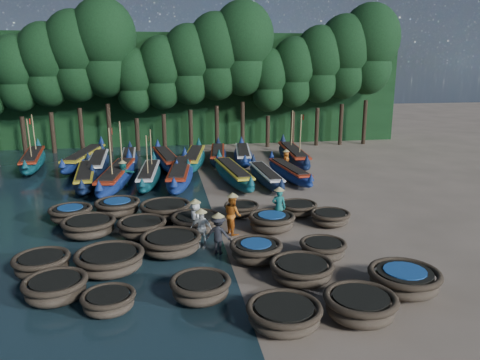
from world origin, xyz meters
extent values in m
plane|color=gray|center=(0.00, 0.00, 0.00)|extent=(120.00, 120.00, 0.00)
cube|color=black|center=(0.00, 23.50, 5.00)|extent=(40.00, 3.00, 10.00)
ellipsoid|color=brown|center=(0.88, -9.13, 0.33)|extent=(2.24, 2.24, 0.65)
torus|color=#3A2F22|center=(0.88, -9.13, 0.63)|extent=(2.23, 2.23, 0.20)
cylinder|color=black|center=(0.88, -9.13, 0.67)|extent=(1.71, 1.71, 0.06)
ellipsoid|color=brown|center=(3.20, -9.11, 0.37)|extent=(2.39, 2.39, 0.74)
torus|color=#3A2F22|center=(3.20, -9.11, 0.72)|extent=(2.22, 2.22, 0.22)
cylinder|color=black|center=(3.20, -9.11, 0.76)|extent=(1.67, 1.67, 0.07)
ellipsoid|color=brown|center=(-5.96, -6.41, 0.35)|extent=(2.26, 2.26, 0.71)
torus|color=#3A2F22|center=(-5.96, -6.41, 0.68)|extent=(2.07, 2.07, 0.21)
cylinder|color=black|center=(-5.96, -6.41, 0.73)|extent=(1.55, 1.55, 0.06)
ellipsoid|color=brown|center=(-4.22, -7.41, 0.29)|extent=(1.76, 1.76, 0.57)
torus|color=#3A2F22|center=(-4.22, -7.41, 0.56)|extent=(1.69, 1.69, 0.17)
cylinder|color=black|center=(-4.22, -7.41, 0.59)|extent=(1.27, 1.27, 0.05)
ellipsoid|color=brown|center=(-1.37, -7.16, 0.35)|extent=(2.19, 2.19, 0.69)
torus|color=#3A2F22|center=(-1.37, -7.16, 0.67)|extent=(1.99, 1.99, 0.21)
cylinder|color=black|center=(-1.37, -7.16, 0.72)|extent=(1.49, 1.49, 0.06)
ellipsoid|color=brown|center=(2.23, -6.37, 0.33)|extent=(2.21, 2.21, 0.66)
torus|color=#3A2F22|center=(2.23, -6.37, 0.64)|extent=(2.27, 2.27, 0.20)
cylinder|color=black|center=(2.23, -6.37, 0.68)|extent=(1.74, 1.74, 0.06)
ellipsoid|color=brown|center=(5.32, -7.78, 0.37)|extent=(2.39, 2.39, 0.75)
torus|color=#3A2F22|center=(5.32, -7.78, 0.72)|extent=(2.40, 2.40, 0.23)
cylinder|color=black|center=(5.32, -7.78, 0.77)|extent=(1.83, 1.83, 0.07)
cylinder|color=#1A4A91|center=(5.32, -7.78, 0.82)|extent=(1.40, 1.40, 0.05)
ellipsoid|color=brown|center=(-6.83, -4.43, 0.36)|extent=(2.18, 2.18, 0.72)
torus|color=#3A2F22|center=(-6.83, -4.43, 0.69)|extent=(2.03, 2.03, 0.22)
cylinder|color=black|center=(-6.83, -4.43, 0.74)|extent=(1.52, 1.52, 0.07)
ellipsoid|color=brown|center=(-4.45, -4.55, 0.37)|extent=(2.69, 2.69, 0.74)
torus|color=#3A2F22|center=(-4.45, -4.55, 0.72)|extent=(2.53, 2.53, 0.23)
cylinder|color=black|center=(-4.45, -4.55, 0.77)|extent=(1.93, 1.93, 0.07)
ellipsoid|color=brown|center=(-2.22, -3.21, 0.36)|extent=(2.48, 2.48, 0.73)
torus|color=#3A2F22|center=(-2.22, -3.21, 0.70)|extent=(2.44, 2.44, 0.22)
cylinder|color=black|center=(-2.22, -3.21, 0.75)|extent=(1.87, 1.87, 0.07)
ellipsoid|color=brown|center=(0.98, -4.49, 0.35)|extent=(2.30, 2.30, 0.70)
torus|color=#3A2F22|center=(0.98, -4.49, 0.68)|extent=(2.06, 2.06, 0.21)
cylinder|color=black|center=(0.98, -4.49, 0.72)|extent=(1.55, 1.55, 0.06)
cylinder|color=#1A4A91|center=(0.98, -4.49, 0.76)|extent=(1.19, 1.19, 0.04)
ellipsoid|color=brown|center=(3.61, -4.66, 0.33)|extent=(2.09, 2.09, 0.65)
torus|color=#3A2F22|center=(3.61, -4.66, 0.64)|extent=(1.85, 1.85, 0.20)
cylinder|color=black|center=(3.61, -4.66, 0.67)|extent=(1.39, 1.39, 0.06)
ellipsoid|color=brown|center=(-5.73, -0.64, 0.36)|extent=(2.86, 2.86, 0.72)
torus|color=#3A2F22|center=(-5.73, -0.64, 0.70)|extent=(2.37, 2.37, 0.22)
cylinder|color=black|center=(-5.73, -0.64, 0.75)|extent=(1.80, 1.80, 0.07)
ellipsoid|color=brown|center=(-3.42, -1.13, 0.36)|extent=(2.44, 2.44, 0.72)
torus|color=#3A2F22|center=(-3.42, -1.13, 0.70)|extent=(2.16, 2.16, 0.22)
cylinder|color=black|center=(-3.42, -1.13, 0.74)|extent=(1.63, 1.63, 0.07)
ellipsoid|color=brown|center=(-1.03, -0.88, 0.37)|extent=(2.57, 2.57, 0.73)
torus|color=#3A2F22|center=(-1.03, -0.88, 0.71)|extent=(2.30, 2.30, 0.22)
cylinder|color=black|center=(-1.03, -0.88, 0.76)|extent=(1.74, 1.74, 0.07)
ellipsoid|color=brown|center=(2.35, -1.34, 0.36)|extent=(2.59, 2.59, 0.72)
torus|color=#3A2F22|center=(2.35, -1.34, 0.70)|extent=(2.15, 2.15, 0.22)
cylinder|color=black|center=(2.35, -1.34, 0.75)|extent=(1.62, 1.62, 0.07)
cylinder|color=#1A4A91|center=(2.35, -1.34, 0.79)|extent=(1.24, 1.24, 0.04)
ellipsoid|color=brown|center=(5.24, -1.00, 0.30)|extent=(1.90, 1.90, 0.60)
torus|color=#3A2F22|center=(5.24, -1.00, 0.58)|extent=(1.88, 1.88, 0.18)
cylinder|color=black|center=(5.24, -1.00, 0.62)|extent=(1.42, 1.42, 0.05)
ellipsoid|color=brown|center=(-6.85, 1.39, 0.35)|extent=(1.98, 1.98, 0.70)
torus|color=#3A2F22|center=(-6.85, 1.39, 0.68)|extent=(2.05, 2.05, 0.21)
cylinder|color=black|center=(-6.85, 1.39, 0.73)|extent=(1.54, 1.54, 0.06)
cylinder|color=#1A4A91|center=(-6.85, 1.39, 0.77)|extent=(1.18, 1.18, 0.04)
ellipsoid|color=brown|center=(-4.73, 2.05, 0.36)|extent=(2.54, 2.54, 0.73)
torus|color=#3A2F22|center=(-4.73, 2.05, 0.71)|extent=(2.25, 2.25, 0.22)
cylinder|color=black|center=(-4.73, 2.05, 0.75)|extent=(1.70, 1.70, 0.07)
cylinder|color=#1A4A91|center=(-4.73, 2.05, 0.80)|extent=(1.31, 1.31, 0.04)
ellipsoid|color=brown|center=(-2.38, 1.23, 0.36)|extent=(3.04, 3.04, 0.73)
torus|color=#3A2F22|center=(-2.38, 1.23, 0.70)|extent=(2.51, 2.51, 0.22)
cylinder|color=black|center=(-2.38, 1.23, 0.75)|extent=(1.92, 1.92, 0.07)
ellipsoid|color=brown|center=(1.37, 1.03, 0.29)|extent=(1.97, 1.97, 0.58)
torus|color=#3A2F22|center=(1.37, 1.03, 0.56)|extent=(1.75, 1.75, 0.18)
cylinder|color=black|center=(1.37, 1.03, 0.60)|extent=(1.32, 1.32, 0.05)
ellipsoid|color=brown|center=(4.17, 0.69, 0.29)|extent=(2.25, 2.25, 0.58)
torus|color=#3A2F22|center=(4.17, 0.69, 0.56)|extent=(1.94, 1.94, 0.18)
cylinder|color=black|center=(4.17, 0.69, 0.60)|extent=(1.48, 1.48, 0.05)
ellipsoid|color=#0F1739|center=(-7.20, 8.63, 0.49)|extent=(2.14, 7.91, 0.98)
cone|color=#0F1739|center=(-7.56, 12.42, 1.12)|extent=(0.43, 0.43, 0.59)
cone|color=#0F1739|center=(-6.83, 4.83, 1.07)|extent=(0.43, 0.43, 0.49)
cube|color=gold|center=(-7.20, 8.63, 0.90)|extent=(1.60, 6.13, 0.12)
cube|color=black|center=(-7.20, 8.63, 0.98)|extent=(1.26, 5.32, 0.10)
ellipsoid|color=navy|center=(-5.27, 8.02, 0.55)|extent=(2.62, 8.97, 1.11)
cone|color=navy|center=(-4.76, 12.30, 1.27)|extent=(0.49, 0.49, 0.66)
cone|color=navy|center=(-5.78, 3.74, 1.22)|extent=(0.49, 0.49, 0.55)
cube|color=#9C2813|center=(-5.27, 8.02, 1.02)|extent=(1.96, 6.94, 0.13)
cube|color=black|center=(-5.27, 8.02, 1.11)|extent=(1.56, 6.03, 0.11)
cylinder|color=#997F4C|center=(-5.00, 9.32, 2.32)|extent=(0.08, 0.26, 3.09)
cylinder|color=#997F4C|center=(-5.36, 6.36, 2.32)|extent=(0.08, 0.26, 3.09)
plane|color=red|center=(-5.19, 6.34, 3.67)|extent=(0.00, 0.39, 0.39)
ellipsoid|color=#0E4F4D|center=(-3.32, 8.42, 0.47)|extent=(1.92, 7.60, 0.94)
cone|color=#0E4F4D|center=(-3.04, 12.07, 1.08)|extent=(0.41, 0.41, 0.56)
cone|color=#0E4F4D|center=(-3.60, 4.76, 1.03)|extent=(0.41, 0.41, 0.47)
cube|color=white|center=(-3.32, 8.42, 0.86)|extent=(1.43, 5.89, 0.11)
cube|color=black|center=(-3.32, 8.42, 0.94)|extent=(1.12, 5.12, 0.09)
cylinder|color=#997F4C|center=(-3.14, 9.53, 1.97)|extent=(0.07, 0.22, 2.63)
cylinder|color=#997F4C|center=(-3.33, 7.00, 1.97)|extent=(0.07, 0.22, 2.63)
plane|color=red|center=(-3.19, 6.99, 3.12)|extent=(0.00, 0.33, 0.33)
ellipsoid|color=navy|center=(-1.36, 8.15, 0.55)|extent=(2.60, 8.85, 1.09)
cone|color=navy|center=(-0.85, 12.37, 1.25)|extent=(0.48, 0.48, 0.65)
cone|color=navy|center=(-1.87, 3.92, 1.20)|extent=(0.48, 0.48, 0.55)
cube|color=#9C2813|center=(-1.36, 8.15, 1.00)|extent=(1.95, 6.85, 0.13)
cube|color=black|center=(-1.36, 8.15, 1.09)|extent=(1.55, 5.95, 0.11)
ellipsoid|color=#0E4F4D|center=(1.96, 7.74, 0.51)|extent=(2.29, 8.30, 1.02)
cone|color=#0E4F4D|center=(1.56, 11.71, 1.18)|extent=(0.45, 0.45, 0.61)
cone|color=#0E4F4D|center=(2.36, 3.76, 1.13)|extent=(0.45, 0.45, 0.51)
cube|color=gold|center=(1.96, 7.74, 0.94)|extent=(1.71, 6.42, 0.12)
cube|color=black|center=(1.96, 7.74, 1.02)|extent=(1.35, 5.58, 0.10)
ellipsoid|color=#0F1739|center=(3.95, 7.09, 0.44)|extent=(1.55, 7.12, 0.89)
cone|color=#0F1739|center=(3.82, 10.54, 1.02)|extent=(0.39, 0.39, 0.53)
cone|color=#0F1739|center=(4.08, 3.64, 0.97)|extent=(0.39, 0.39, 0.44)
cube|color=white|center=(3.95, 7.09, 0.81)|extent=(1.14, 5.52, 0.11)
cube|color=black|center=(3.95, 7.09, 0.89)|extent=(0.88, 4.80, 0.09)
ellipsoid|color=navy|center=(5.70, 7.94, 0.45)|extent=(2.02, 7.23, 0.89)
cone|color=navy|center=(5.34, 11.40, 1.03)|extent=(0.39, 0.39, 0.53)
cone|color=navy|center=(6.07, 4.48, 0.98)|extent=(0.39, 0.39, 0.45)
cube|color=#9C2813|center=(5.70, 7.94, 0.82)|extent=(1.51, 5.59, 0.11)
cube|color=black|center=(5.70, 7.94, 0.89)|extent=(1.19, 4.86, 0.09)
ellipsoid|color=#0E4F4D|center=(-11.70, 14.32, 0.54)|extent=(2.71, 8.72, 1.07)
cone|color=#0E4F4D|center=(-12.28, 18.46, 1.23)|extent=(0.47, 0.47, 0.64)
cone|color=#0E4F4D|center=(-11.12, 10.17, 1.18)|extent=(0.47, 0.47, 0.54)
cube|color=#9C2813|center=(-11.70, 14.32, 0.99)|extent=(2.03, 6.75, 0.13)
cube|color=black|center=(-11.70, 14.32, 1.07)|extent=(1.63, 5.86, 0.11)
cylinder|color=#997F4C|center=(-11.77, 15.61, 2.25)|extent=(0.08, 0.26, 3.00)
cylinder|color=#997F4C|center=(-11.37, 12.74, 2.25)|extent=(0.08, 0.26, 3.00)
plane|color=red|center=(-11.21, 12.76, 3.56)|extent=(0.00, 0.38, 0.38)
ellipsoid|color=navy|center=(-8.07, 14.16, 0.55)|extent=(3.06, 9.00, 1.11)
cone|color=navy|center=(-7.35, 18.42, 1.27)|extent=(0.49, 0.49, 0.66)
cone|color=navy|center=(-8.80, 9.90, 1.22)|extent=(0.49, 0.49, 0.55)
cube|color=gold|center=(-8.07, 14.16, 1.02)|extent=(2.30, 6.96, 0.13)
cube|color=black|center=(-8.07, 14.16, 1.11)|extent=(1.86, 6.04, 0.11)
ellipsoid|color=#0F1739|center=(-6.92, 12.43, 0.51)|extent=(1.82, 8.28, 1.03)
cone|color=#0F1739|center=(-7.08, 16.44, 1.18)|extent=(0.45, 0.45, 0.62)
cone|color=#0F1739|center=(-6.75, 8.42, 1.13)|extent=(0.45, 0.45, 0.51)
cube|color=white|center=(-6.92, 12.43, 0.95)|extent=(1.34, 6.41, 0.12)
cube|color=black|center=(-6.92, 12.43, 1.03)|extent=(1.03, 5.58, 0.10)
ellipsoid|color=#0F1739|center=(-4.90, 13.99, 0.45)|extent=(1.52, 7.24, 0.90)
cone|color=#0F1739|center=(-5.01, 17.51, 1.04)|extent=(0.40, 0.40, 0.54)
cone|color=#0F1739|center=(-4.80, 10.48, 0.99)|extent=(0.40, 0.40, 0.45)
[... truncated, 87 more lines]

